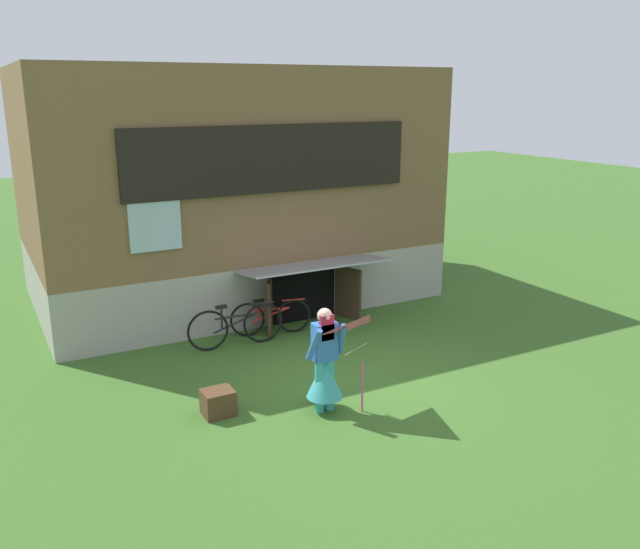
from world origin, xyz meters
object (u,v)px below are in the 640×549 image
object	(u,v)px
bicycle_black	(236,326)
bicycle_red	(271,317)
kite	(369,340)
wooden_crate	(218,402)
person	(325,368)

from	to	relation	value
bicycle_black	bicycle_red	bearing A→B (deg)	22.57
kite	bicycle_red	size ratio (longest dim) A/B	0.95
bicycle_black	wooden_crate	distance (m)	2.60
bicycle_red	wooden_crate	size ratio (longest dim) A/B	3.42
person	bicycle_black	world-z (taller)	person
bicycle_black	person	bearing A→B (deg)	-81.38
kite	bicycle_black	world-z (taller)	kite
kite	wooden_crate	distance (m)	2.35
kite	person	bearing A→B (deg)	127.36
kite	bicycle_black	size ratio (longest dim) A/B	0.81
person	bicycle_black	distance (m)	2.94
bicycle_red	wooden_crate	bearing A→B (deg)	-113.49
wooden_crate	bicycle_red	bearing A→B (deg)	52.61
bicycle_black	wooden_crate	world-z (taller)	bicycle_black
person	kite	world-z (taller)	person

